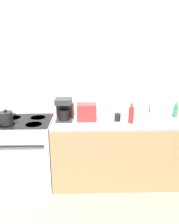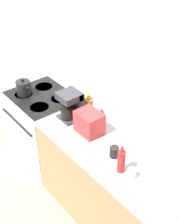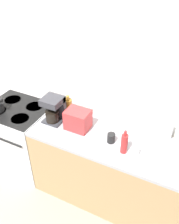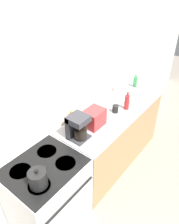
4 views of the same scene
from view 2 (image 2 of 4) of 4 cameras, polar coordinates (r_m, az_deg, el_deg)
The scene contains 12 objects.
ground_plane at distance 3.65m, azimuth -6.42°, elevation -15.41°, with size 12.00×12.00×0.00m, color gray.
wall_back at distance 3.14m, azimuth 2.84°, elevation 6.42°, with size 8.00×0.05×2.60m.
stove at distance 3.85m, azimuth -8.17°, elevation -2.73°, with size 0.76×0.69×0.91m.
counter_block at distance 3.10m, azimuth 4.71°, elevation -14.16°, with size 1.76×0.64×0.91m.
kettle at distance 3.63m, azimuth -11.97°, elevation 4.36°, with size 0.21×0.17×0.20m.
toaster at distance 2.96m, azimuth -0.04°, elevation -1.93°, with size 0.25×0.20×0.22m.
coffee_maker at distance 3.14m, azimuth -3.36°, elevation 1.35°, with size 0.21×0.21×0.30m.
sink_tray at distance 2.59m, azimuth 14.36°, elevation -12.81°, with size 0.47×0.42×0.28m.
bottle_red at distance 2.57m, azimuth 5.82°, elevation -8.92°, with size 0.07×0.07×0.26m.
bottle_amber at distance 3.19m, azimuth -0.15°, elevation 0.94°, with size 0.09×0.09×0.25m.
cup_white at distance 2.56m, azimuth 7.71°, elevation -11.15°, with size 0.07×0.07×0.10m.
cup_black at distance 2.74m, azimuth 4.55°, elevation -7.27°, with size 0.08×0.08×0.10m.
Camera 2 is at (2.04, -1.15, 2.79)m, focal length 50.00 mm.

